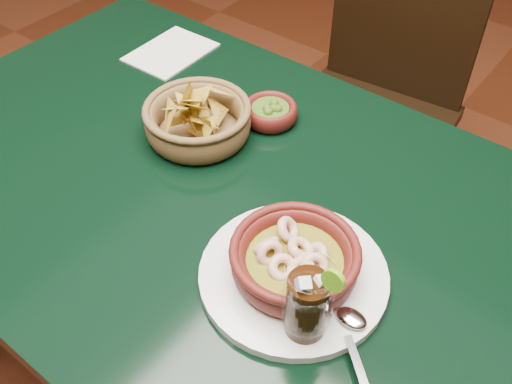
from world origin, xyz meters
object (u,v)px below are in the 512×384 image
Objects in this scene: dining_table at (203,214)px; dining_chair at (376,100)px; shrimp_plate at (294,264)px; chip_basket at (198,120)px; cola_drink at (307,304)px.

dining_table is 0.72m from dining_chair.
shrimp_plate is at bearing -71.36° from dining_chair.
dining_table is 5.25× the size of chip_basket.
cola_drink is (0.39, -0.22, 0.03)m from chip_basket.
cola_drink is (0.32, -0.14, 0.17)m from dining_table.
dining_chair reaches higher than shrimp_plate.
shrimp_plate is 2.18× the size of cola_drink.
chip_basket is (-0.33, 0.16, 0.00)m from shrimp_plate.
shrimp_plate is at bearing 134.23° from cola_drink.
cola_drink is at bearing -29.86° from chip_basket.
dining_chair is 5.80× the size of cola_drink.
dining_chair is 0.69m from chip_basket.
cola_drink reaches higher than shrimp_plate.
dining_table is at bearing -89.16° from dining_chair.
shrimp_plate is 0.10m from cola_drink.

